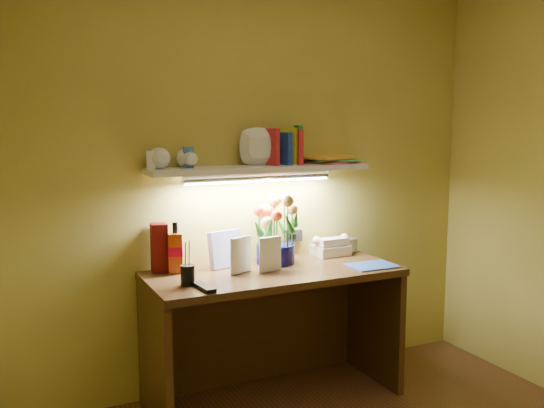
% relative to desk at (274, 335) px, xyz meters
% --- Properties ---
extents(desk, '(1.40, 0.60, 0.75)m').
position_rel_desk_xyz_m(desk, '(0.00, 0.00, 0.00)').
color(desk, '#321F0D').
rests_on(desk, ground).
extents(flower_bouquet, '(0.28, 0.28, 0.39)m').
position_rel_desk_xyz_m(flower_bouquet, '(0.08, 0.14, 0.57)').
color(flower_bouquet, '#07063D').
rests_on(flower_bouquet, desk).
extents(telephone, '(0.21, 0.16, 0.13)m').
position_rel_desk_xyz_m(telephone, '(0.48, 0.19, 0.44)').
color(telephone, '#F2E4CE').
rests_on(telephone, desk).
extents(desk_clock, '(0.10, 0.07, 0.09)m').
position_rel_desk_xyz_m(desk_clock, '(0.63, 0.20, 0.42)').
color(desk_clock, '#ABABB0').
rests_on(desk_clock, desk).
extents(whisky_bottle, '(0.09, 0.09, 0.28)m').
position_rel_desk_xyz_m(whisky_bottle, '(-0.50, 0.18, 0.51)').
color(whisky_bottle, '#9E330D').
rests_on(whisky_bottle, desk).
extents(whisky_box, '(0.09, 0.09, 0.27)m').
position_rel_desk_xyz_m(whisky_box, '(-0.58, 0.24, 0.51)').
color(whisky_box, '#4F0907').
rests_on(whisky_box, desk).
extents(pen_cup, '(0.09, 0.09, 0.17)m').
position_rel_desk_xyz_m(pen_cup, '(-0.52, -0.08, 0.46)').
color(pen_cup, black).
rests_on(pen_cup, desk).
extents(art_card, '(0.21, 0.10, 0.21)m').
position_rel_desk_xyz_m(art_card, '(-0.21, 0.19, 0.48)').
color(art_card, white).
rests_on(art_card, desk).
extents(tv_remote, '(0.07, 0.19, 0.02)m').
position_rel_desk_xyz_m(tv_remote, '(-0.47, -0.19, 0.39)').
color(tv_remote, black).
rests_on(tv_remote, desk).
extents(blue_folder, '(0.27, 0.20, 0.01)m').
position_rel_desk_xyz_m(blue_folder, '(0.55, -0.16, 0.38)').
color(blue_folder, blue).
rests_on(blue_folder, desk).
extents(desk_book_a, '(0.15, 0.07, 0.20)m').
position_rel_desk_xyz_m(desk_book_a, '(-0.26, -0.01, 0.48)').
color(desk_book_a, silver).
rests_on(desk_book_a, desk).
extents(desk_book_b, '(0.14, 0.03, 0.19)m').
position_rel_desk_xyz_m(desk_book_b, '(-0.10, -0.03, 0.47)').
color(desk_book_b, white).
rests_on(desk_book_b, desk).
extents(wall_shelf, '(1.32, 0.35, 0.26)m').
position_rel_desk_xyz_m(wall_shelf, '(0.02, 0.18, 0.96)').
color(wall_shelf, white).
rests_on(wall_shelf, ground).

